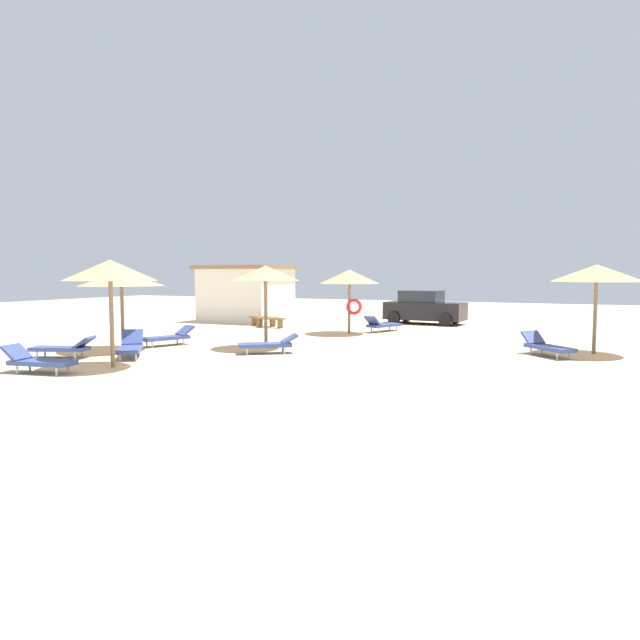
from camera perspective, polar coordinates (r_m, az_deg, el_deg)
ground_plane at (r=14.48m, az=-4.95°, el=-5.62°), size 80.00×80.00×0.00m
parasol_0 at (r=20.25m, az=-19.34°, el=3.87°), size 2.81×2.81×2.63m
parasol_1 at (r=16.56m, az=-20.35°, el=4.67°), size 2.50×2.50×2.97m
parasol_2 at (r=20.20m, az=26.06°, el=4.23°), size 2.80×2.80×2.88m
parasol_3 at (r=19.74m, az=-5.50°, el=4.66°), size 2.35×2.35×2.86m
parasol_4 at (r=24.42m, az=2.98°, el=4.30°), size 2.53×2.53×2.75m
lounger_0 at (r=21.16m, az=-14.98°, el=-1.64°), size 1.33×2.00×0.69m
lounger_1 at (r=16.52m, az=-26.49°, el=-3.70°), size 1.97×0.96×0.73m
lounger_2 at (r=19.19m, az=21.82°, el=-2.44°), size 1.75×1.82×0.73m
lounger_3 at (r=18.47m, az=-5.12°, el=-2.42°), size 1.92×1.64×0.63m
lounger_4 at (r=25.44m, az=6.28°, el=-0.45°), size 1.33×1.98×0.75m
lounger_5 at (r=19.16m, az=-24.34°, el=-2.55°), size 2.00×1.27×0.68m
lounger_6 at (r=18.52m, az=-18.53°, el=-2.57°), size 1.63×1.86×0.80m
bench_0 at (r=27.19m, az=-5.06°, el=-0.06°), size 1.51×0.44×0.49m
bench_1 at (r=28.07m, az=-5.71°, el=0.09°), size 1.53×0.55×0.49m
parked_car at (r=29.67m, az=10.43°, el=1.21°), size 4.13×2.27×1.72m
beach_cabana at (r=31.37m, az=-7.39°, el=2.73°), size 4.46×4.18×3.03m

